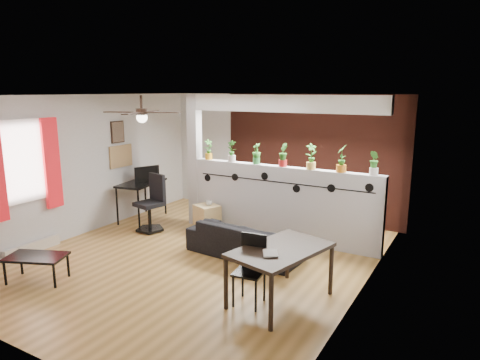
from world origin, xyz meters
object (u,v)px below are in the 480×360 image
(potted_plant_4, at_px, (311,156))
(sofa, at_px, (245,240))
(cube_shelf, at_px, (207,218))
(folding_chair, at_px, (252,263))
(ceiling_fan, at_px, (142,114))
(potted_plant_1, at_px, (232,150))
(potted_plant_5, at_px, (342,158))
(potted_plant_0, at_px, (209,149))
(potted_plant_6, at_px, (374,162))
(coffee_table, at_px, (36,258))
(computer_desk, at_px, (141,185))
(dining_table, at_px, (281,254))
(cup, at_px, (209,203))
(potted_plant_3, at_px, (283,154))
(potted_plant_2, at_px, (256,153))

(potted_plant_4, bearing_deg, sofa, -124.95)
(sofa, xyz_separation_m, cube_shelf, (-1.21, 0.69, -0.00))
(potted_plant_4, xyz_separation_m, folding_chair, (0.12, -2.36, -1.06))
(ceiling_fan, height_order, potted_plant_1, ceiling_fan)
(potted_plant_5, bearing_deg, potted_plant_0, 180.00)
(potted_plant_6, distance_m, sofa, 2.43)
(ceiling_fan, height_order, sofa, ceiling_fan)
(ceiling_fan, relative_size, potted_plant_0, 3.01)
(potted_plant_1, bearing_deg, potted_plant_4, 0.00)
(sofa, relative_size, coffee_table, 1.96)
(cube_shelf, distance_m, computer_desk, 1.71)
(ceiling_fan, relative_size, dining_table, 0.81)
(potted_plant_1, height_order, potted_plant_5, potted_plant_5)
(potted_plant_5, distance_m, cup, 2.64)
(ceiling_fan, bearing_deg, potted_plant_6, 29.51)
(ceiling_fan, xyz_separation_m, computer_desk, (-1.45, 1.46, -1.58))
(potted_plant_3, height_order, potted_plant_6, potted_plant_3)
(ceiling_fan, distance_m, coffee_table, 2.60)
(potted_plant_5, bearing_deg, folding_chair, -99.72)
(potted_plant_2, bearing_deg, coffee_table, -117.75)
(potted_plant_4, height_order, computer_desk, potted_plant_4)
(ceiling_fan, relative_size, potted_plant_4, 2.68)
(potted_plant_0, xyz_separation_m, potted_plant_3, (1.58, -0.00, 0.01))
(potted_plant_4, bearing_deg, cup, -169.77)
(potted_plant_3, height_order, computer_desk, potted_plant_3)
(coffee_table, bearing_deg, potted_plant_5, 45.06)
(cup, bearing_deg, potted_plant_5, 8.03)
(potted_plant_1, bearing_deg, potted_plant_6, 0.00)
(ceiling_fan, distance_m, cube_shelf, 2.52)
(potted_plant_3, height_order, cup, potted_plant_3)
(potted_plant_3, relative_size, computer_desk, 0.35)
(potted_plant_4, distance_m, cup, 2.16)
(potted_plant_1, distance_m, folding_chair, 3.09)
(ceiling_fan, xyz_separation_m, cup, (0.24, 1.46, -1.74))
(potted_plant_1, relative_size, coffee_table, 0.45)
(potted_plant_5, height_order, computer_desk, potted_plant_5)
(potted_plant_4, distance_m, potted_plant_5, 0.53)
(potted_plant_6, bearing_deg, potted_plant_3, -180.00)
(potted_plant_0, xyz_separation_m, potted_plant_6, (3.16, 0.00, -0.00))
(ceiling_fan, bearing_deg, coffee_table, -113.97)
(ceiling_fan, xyz_separation_m, sofa, (1.40, 0.77, -2.05))
(sofa, height_order, cup, cup)
(potted_plant_3, xyz_separation_m, computer_desk, (-3.05, -0.34, -0.84))
(potted_plant_0, xyz_separation_m, sofa, (1.38, -1.03, -1.30))
(cube_shelf, bearing_deg, dining_table, -14.38)
(cup, xyz_separation_m, folding_chair, (2.01, -2.02, -0.05))
(potted_plant_5, height_order, cube_shelf, potted_plant_5)
(potted_plant_3, bearing_deg, coffee_table, -124.35)
(potted_plant_1, height_order, coffee_table, potted_plant_1)
(potted_plant_0, xyz_separation_m, potted_plant_4, (2.11, 0.00, 0.02))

